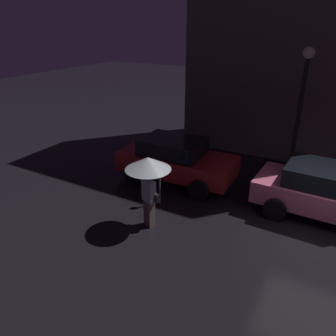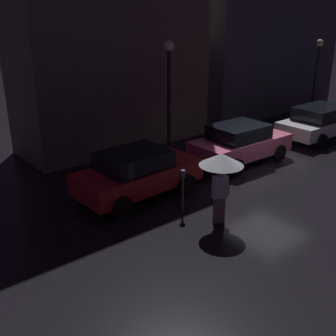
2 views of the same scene
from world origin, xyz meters
The scene contains 10 objects.
ground_plane centered at (0.00, 0.00, 0.00)m, with size 60.00×60.00×0.00m, color black.
building_facade_left centered at (-2.34, 6.50, 5.41)m, with size 8.00×3.00×10.82m.
building_facade_right centered at (7.38, 6.50, 3.14)m, with size 9.42×3.00×6.27m.
parked_car_red centered at (-4.87, 1.42, 0.78)m, with size 4.00×1.94×1.49m.
parked_car_pink centered at (-0.12, 1.44, 0.77)m, with size 3.97×1.96×1.48m.
parked_car_white centered at (5.12, 1.27, 0.74)m, with size 4.51×2.01×1.43m.
pedestrian_with_umbrella centered at (-4.17, -1.39, 1.65)m, with size 1.18×1.18×2.00m.
parking_meter centered at (-4.51, -0.27, 0.79)m, with size 0.12×0.10×1.28m.
street_lamp_near centered at (-1.50, 3.94, 2.89)m, with size 0.38×0.38×4.37m.
street_lamp_far centered at (8.25, 3.70, 2.63)m, with size 0.37×0.37×3.98m.
Camera 2 is at (-11.80, -8.38, 5.58)m, focal length 45.00 mm.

